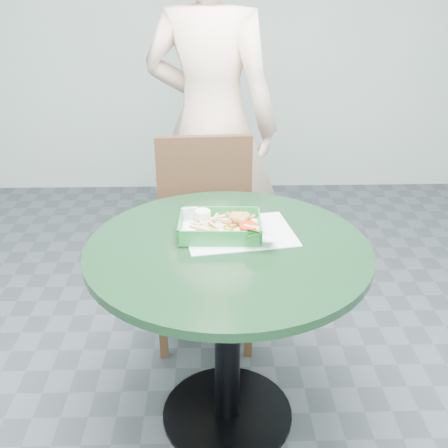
{
  "coord_description": "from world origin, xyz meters",
  "views": [
    {
      "loc": [
        -0.05,
        -1.56,
        1.6
      ],
      "look_at": [
        -0.01,
        0.1,
        0.8
      ],
      "focal_mm": 42.0,
      "sensor_mm": 36.0,
      "label": 1
    }
  ],
  "objects_px": {
    "food_basket": "(220,234)",
    "sauce_ramekin": "(202,219)",
    "cafe_table": "(228,293)",
    "diner_person": "(210,83)",
    "dining_chair": "(205,225)",
    "crab_sandwich": "(239,225)"
  },
  "relations": [
    {
      "from": "cafe_table",
      "to": "food_basket",
      "type": "relative_size",
      "value": 3.4
    },
    {
      "from": "cafe_table",
      "to": "diner_person",
      "type": "xyz_separation_m",
      "value": [
        -0.05,
        0.96,
        0.55
      ]
    },
    {
      "from": "diner_person",
      "to": "food_basket",
      "type": "xyz_separation_m",
      "value": [
        0.03,
        -0.88,
        -0.36
      ]
    },
    {
      "from": "food_basket",
      "to": "sauce_ramekin",
      "type": "xyz_separation_m",
      "value": [
        -0.06,
        0.06,
        0.03
      ]
    },
    {
      "from": "cafe_table",
      "to": "sauce_ramekin",
      "type": "height_order",
      "value": "sauce_ramekin"
    },
    {
      "from": "cafe_table",
      "to": "crab_sandwich",
      "type": "bearing_deg",
      "value": 65.38
    },
    {
      "from": "sauce_ramekin",
      "to": "diner_person",
      "type": "bearing_deg",
      "value": 87.58
    },
    {
      "from": "dining_chair",
      "to": "food_basket",
      "type": "relative_size",
      "value": 3.28
    },
    {
      "from": "cafe_table",
      "to": "diner_person",
      "type": "relative_size",
      "value": 0.43
    },
    {
      "from": "diner_person",
      "to": "sauce_ramekin",
      "type": "xyz_separation_m",
      "value": [
        -0.03,
        -0.82,
        -0.33
      ]
    },
    {
      "from": "cafe_table",
      "to": "food_basket",
      "type": "bearing_deg",
      "value": 106.49
    },
    {
      "from": "food_basket",
      "to": "crab_sandwich",
      "type": "distance_m",
      "value": 0.08
    },
    {
      "from": "dining_chair",
      "to": "food_basket",
      "type": "bearing_deg",
      "value": -86.91
    },
    {
      "from": "crab_sandwich",
      "to": "sauce_ramekin",
      "type": "height_order",
      "value": "crab_sandwich"
    },
    {
      "from": "crab_sandwich",
      "to": "sauce_ramekin",
      "type": "relative_size",
      "value": 1.95
    },
    {
      "from": "crab_sandwich",
      "to": "food_basket",
      "type": "bearing_deg",
      "value": -173.98
    },
    {
      "from": "cafe_table",
      "to": "sauce_ramekin",
      "type": "distance_m",
      "value": 0.28
    },
    {
      "from": "dining_chair",
      "to": "crab_sandwich",
      "type": "bearing_deg",
      "value": -80.04
    },
    {
      "from": "cafe_table",
      "to": "crab_sandwich",
      "type": "height_order",
      "value": "crab_sandwich"
    },
    {
      "from": "cafe_table",
      "to": "food_basket",
      "type": "height_order",
      "value": "food_basket"
    },
    {
      "from": "cafe_table",
      "to": "dining_chair",
      "type": "bearing_deg",
      "value": 97.61
    },
    {
      "from": "diner_person",
      "to": "dining_chair",
      "type": "bearing_deg",
      "value": 103.08
    }
  ]
}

